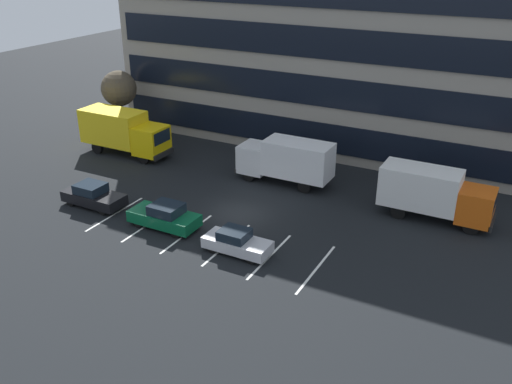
# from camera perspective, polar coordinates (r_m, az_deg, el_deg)

# --- Properties ---
(ground_plane) EXTENTS (120.00, 120.00, 0.00)m
(ground_plane) POSITION_cam_1_polar(r_m,az_deg,el_deg) (36.24, -1.75, -2.15)
(ground_plane) COLOR black
(office_building) EXTENTS (36.59, 13.60, 18.00)m
(office_building) POSITION_cam_1_polar(r_m,az_deg,el_deg) (49.29, 8.90, 15.79)
(office_building) COLOR gray
(office_building) RESTS_ON ground_plane
(lot_markings) EXTENTS (14.14, 5.40, 0.01)m
(lot_markings) POSITION_cam_1_polar(r_m,az_deg,el_deg) (33.34, -5.05, -4.77)
(lot_markings) COLOR silver
(lot_markings) RESTS_ON ground_plane
(box_truck_white) EXTENTS (7.01, 2.32, 3.25)m
(box_truck_white) POSITION_cam_1_polar(r_m,az_deg,el_deg) (40.02, 3.12, 3.35)
(box_truck_white) COLOR white
(box_truck_white) RESTS_ON ground_plane
(box_truck_orange) EXTENTS (7.00, 2.32, 3.25)m
(box_truck_orange) POSITION_cam_1_polar(r_m,az_deg,el_deg) (36.46, 17.70, -0.03)
(box_truck_orange) COLOR #D85914
(box_truck_orange) RESTS_ON ground_plane
(box_truck_yellow_all) EXTENTS (7.65, 2.53, 3.55)m
(box_truck_yellow_all) POSITION_cam_1_polar(r_m,az_deg,el_deg) (46.83, -13.38, 6.12)
(box_truck_yellow_all) COLOR yellow
(box_truck_yellow_all) RESTS_ON ground_plane
(sedan_black) EXTENTS (4.28, 1.79, 1.53)m
(sedan_black) POSITION_cam_1_polar(r_m,az_deg,el_deg) (38.44, -16.25, -0.36)
(sedan_black) COLOR black
(sedan_black) RESTS_ON ground_plane
(sedan_silver) EXTENTS (3.87, 1.62, 1.39)m
(sedan_silver) POSITION_cam_1_polar(r_m,az_deg,el_deg) (31.57, -1.98, -5.13)
(sedan_silver) COLOR silver
(sedan_silver) RESTS_ON ground_plane
(sedan_forest) EXTENTS (4.41, 1.85, 1.58)m
(sedan_forest) POSITION_cam_1_polar(r_m,az_deg,el_deg) (34.63, -9.29, -2.45)
(sedan_forest) COLOR #0C5933
(sedan_forest) RESTS_ON ground_plane
(bare_tree) EXTENTS (3.09, 3.09, 5.79)m
(bare_tree) POSITION_cam_1_polar(r_m,az_deg,el_deg) (51.01, -13.80, 10.19)
(bare_tree) COLOR #473323
(bare_tree) RESTS_ON ground_plane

